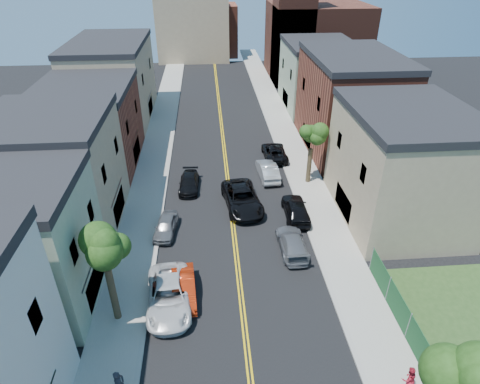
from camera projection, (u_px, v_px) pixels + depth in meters
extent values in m
cube|color=gray|center=(157.00, 145.00, 47.79)|extent=(3.20, 100.00, 0.15)
cube|color=gray|center=(289.00, 141.00, 48.90)|extent=(3.20, 100.00, 0.15)
cube|color=gray|center=(172.00, 145.00, 47.92)|extent=(0.30, 100.00, 0.15)
cube|color=gray|center=(275.00, 141.00, 48.78)|extent=(0.30, 100.00, 0.15)
cube|color=gray|center=(12.00, 251.00, 24.77)|extent=(9.00, 8.00, 8.50)
cube|color=#998466|center=(56.00, 176.00, 32.30)|extent=(9.00, 10.00, 9.00)
cube|color=brown|center=(89.00, 129.00, 41.92)|extent=(9.00, 12.00, 8.00)
cube|color=#998466|center=(113.00, 83.00, 53.45)|extent=(9.00, 16.00, 9.50)
cube|color=#998466|center=(401.00, 168.00, 33.41)|extent=(9.00, 12.00, 9.00)
cube|color=brown|center=(349.00, 105.00, 45.06)|extent=(9.00, 14.00, 10.00)
cube|color=gray|center=(318.00, 77.00, 57.37)|extent=(9.00, 12.00, 8.50)
cube|color=#4C2319|center=(316.00, 41.00, 70.33)|extent=(16.00, 14.00, 12.00)
cube|color=#4C2319|center=(294.00, 14.00, 63.97)|extent=(6.00, 6.00, 22.00)
cube|color=#998466|center=(193.00, 29.00, 80.74)|extent=(14.00, 8.00, 12.00)
cube|color=brown|center=(213.00, 30.00, 84.94)|extent=(10.00, 8.00, 10.00)
cube|color=#143F1E|center=(420.00, 348.00, 22.52)|extent=(0.04, 15.00, 1.90)
cylinder|color=#362B1B|center=(113.00, 294.00, 24.59)|extent=(0.44, 0.44, 3.96)
sphere|color=#1C390F|center=(100.00, 237.00, 22.35)|extent=(5.20, 5.20, 5.20)
sphere|color=#1C390F|center=(105.00, 226.00, 21.51)|extent=(3.90, 3.90, 3.90)
sphere|color=#1C390F|center=(95.00, 239.00, 23.02)|extent=(3.64, 3.64, 3.64)
sphere|color=#1C390F|center=(458.00, 367.00, 15.33)|extent=(4.06, 4.06, 4.06)
cylinder|color=#362B1B|center=(309.00, 165.00, 39.43)|extent=(0.44, 0.44, 3.52)
sphere|color=#1C390F|center=(313.00, 130.00, 37.49)|extent=(4.40, 4.40, 4.40)
sphere|color=#1C390F|center=(319.00, 122.00, 36.78)|extent=(3.30, 3.30, 3.30)
sphere|color=#1C390F|center=(307.00, 132.00, 38.06)|extent=(3.08, 3.08, 3.08)
imported|color=red|center=(184.00, 288.00, 26.98)|extent=(1.86, 4.48, 1.44)
imported|color=silver|center=(169.00, 296.00, 26.24)|extent=(3.13, 6.11, 1.65)
imported|color=#54575C|center=(166.00, 226.00, 32.97)|extent=(2.10, 4.17, 1.36)
imported|color=black|center=(189.00, 183.00, 39.06)|extent=(2.04, 4.55, 1.30)
imported|color=slate|center=(292.00, 243.00, 31.09)|extent=(2.03, 4.88, 1.41)
imported|color=black|center=(296.00, 209.00, 34.86)|extent=(2.05, 4.94, 1.67)
imported|color=#ABAFB3|center=(268.00, 170.00, 40.92)|extent=(2.01, 4.92, 1.59)
imported|color=black|center=(274.00, 152.00, 44.71)|extent=(2.43, 5.26, 1.46)
imported|color=black|center=(242.00, 199.00, 36.17)|extent=(3.73, 6.73, 1.78)
imported|color=maroon|center=(409.00, 379.00, 21.04)|extent=(0.86, 0.70, 1.65)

